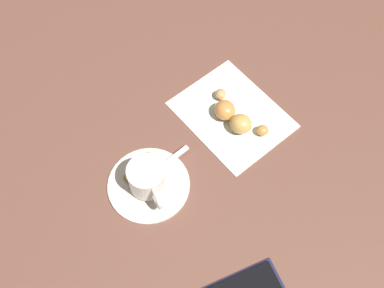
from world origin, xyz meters
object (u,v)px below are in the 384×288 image
object	(u,v)px
teaspoon	(149,176)
croissant	(234,116)
espresso_cup	(147,178)
sugar_packet	(140,168)
saucer	(149,184)
napkin	(232,114)

from	to	relation	value
teaspoon	croissant	size ratio (longest dim) A/B	0.95
espresso_cup	sugar_packet	distance (m)	0.04
saucer	sugar_packet	world-z (taller)	sugar_packet
sugar_packet	napkin	xyz separation A→B (m)	(-0.19, 0.04, -0.01)
teaspoon	sugar_packet	bearing A→B (deg)	-88.68
saucer	teaspoon	distance (m)	0.01
espresso_cup	sugar_packet	bearing A→B (deg)	-108.83
croissant	espresso_cup	bearing A→B (deg)	-4.66
espresso_cup	napkin	world-z (taller)	espresso_cup
espresso_cup	croissant	xyz separation A→B (m)	(-0.19, 0.02, -0.02)
saucer	croissant	xyz separation A→B (m)	(-0.19, 0.02, 0.01)
napkin	espresso_cup	bearing A→B (deg)	-1.31
espresso_cup	napkin	xyz separation A→B (m)	(-0.20, 0.00, -0.03)
sugar_packet	napkin	bearing A→B (deg)	164.26
teaspoon	napkin	bearing A→B (deg)	175.45
sugar_packet	espresso_cup	bearing A→B (deg)	66.26
croissant	saucer	bearing A→B (deg)	-5.33
espresso_cup	croissant	size ratio (longest dim) A/B	0.65
sugar_packet	croissant	world-z (taller)	croissant
sugar_packet	croissant	distance (m)	0.19
sugar_packet	napkin	size ratio (longest dim) A/B	0.33
teaspoon	napkin	size ratio (longest dim) A/B	0.66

